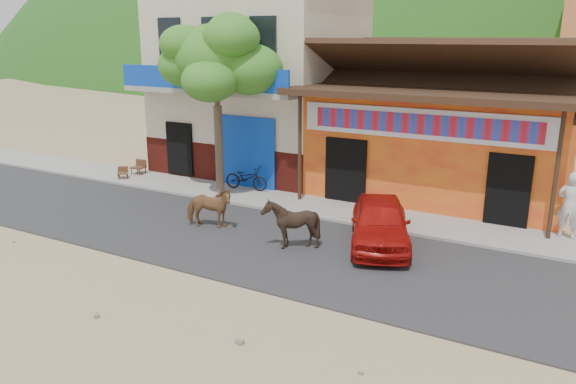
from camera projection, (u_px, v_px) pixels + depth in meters
name	position (u px, v px, depth m)	size (l,w,h in m)	color
ground	(235.00, 286.00, 12.51)	(120.00, 120.00, 0.00)	#9E825B
road	(290.00, 249.00, 14.60)	(60.00, 5.00, 0.04)	#28282B
sidewalk	(344.00, 212.00, 17.53)	(60.00, 2.00, 0.12)	gray
dance_club	(445.00, 142.00, 19.47)	(8.00, 6.00, 3.60)	orange
cafe_building	(261.00, 84.00, 22.55)	(7.00, 6.00, 7.00)	beige
tree	(218.00, 106.00, 18.70)	(3.00, 3.00, 6.00)	#2D721E
cow_tan	(209.00, 208.00, 16.03)	(0.65, 1.42, 1.20)	olive
cow_dark	(291.00, 224.00, 14.47)	(1.07, 1.21, 1.33)	black
red_car	(380.00, 222.00, 14.69)	(1.49, 3.70, 1.26)	#A50F0B
scooter	(246.00, 178.00, 19.73)	(0.56, 1.61, 0.84)	black
pedestrian	(570.00, 205.00, 14.92)	(0.66, 0.43, 1.82)	silver
cafe_chair_left	(138.00, 161.00, 21.96)	(0.47, 0.47, 1.02)	#492918
cafe_chair_right	(122.00, 168.00, 21.28)	(0.38, 0.38, 0.81)	#50281A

